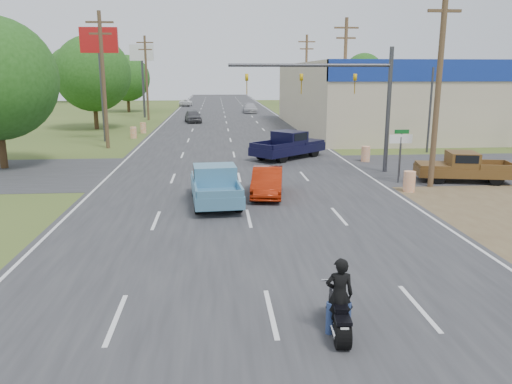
{
  "coord_description": "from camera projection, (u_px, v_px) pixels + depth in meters",
  "views": [
    {
      "loc": [
        -1.22,
        -10.74,
        5.52
      ],
      "look_at": [
        0.21,
        7.05,
        1.3
      ],
      "focal_mm": 35.0,
      "sensor_mm": 36.0,
      "label": 1
    }
  ],
  "objects": [
    {
      "name": "pole_sign_left_near",
      "position": [
        100.0,
        53.0,
        40.36
      ],
      "size": [
        3.0,
        0.35,
        9.2
      ],
      "color": "#3F3F44",
      "rests_on": "ground"
    },
    {
      "name": "street_name_sign",
      "position": [
        401.0,
        148.0,
        27.13
      ],
      "size": [
        0.8,
        0.08,
        2.61
      ],
      "color": "#3F3F44",
      "rests_on": "ground"
    },
    {
      "name": "barrel_2",
      "position": [
        133.0,
        133.0,
        43.99
      ],
      "size": [
        0.56,
        0.56,
        1.0
      ],
      "primitive_type": "cylinder",
      "color": "orange",
      "rests_on": "ground"
    },
    {
      "name": "tree_2",
      "position": [
        127.0,
        78.0,
        73.56
      ],
      "size": [
        6.72,
        6.72,
        8.32
      ],
      "color": "#422D19",
      "rests_on": "ground"
    },
    {
      "name": "distant_car_silver",
      "position": [
        250.0,
        108.0,
        73.02
      ],
      "size": [
        1.95,
        4.74,
        1.37
      ],
      "primitive_type": "imported",
      "rotation": [
        0.0,
        0.0,
        -0.01
      ],
      "color": "silver",
      "rests_on": "ground"
    },
    {
      "name": "red_convertible",
      "position": [
        267.0,
        182.0,
        23.1
      ],
      "size": [
        1.91,
        4.07,
        1.29
      ],
      "primitive_type": "imported",
      "rotation": [
        0.0,
        0.0,
        -0.14
      ],
      "color": "#951D06",
      "rests_on": "ground"
    },
    {
      "name": "utility_pole_3",
      "position": [
        306.0,
        76.0,
        58.83
      ],
      "size": [
        2.0,
        0.28,
        10.0
      ],
      "color": "#4C3823",
      "rests_on": "ground"
    },
    {
      "name": "lane_sign",
      "position": [
        400.0,
        147.0,
        25.56
      ],
      "size": [
        1.2,
        0.08,
        2.52
      ],
      "color": "#3F3F44",
      "rests_on": "ground"
    },
    {
      "name": "tree_6",
      "position": [
        71.0,
        69.0,
        100.11
      ],
      "size": [
        8.82,
        8.82,
        10.92
      ],
      "color": "#422D19",
      "rests_on": "ground"
    },
    {
      "name": "utility_pole_1",
      "position": [
        439.0,
        79.0,
        23.91
      ],
      "size": [
        2.0,
        0.28,
        10.0
      ],
      "color": "#4C3823",
      "rests_on": "ground"
    },
    {
      "name": "barrel_1",
      "position": [
        366.0,
        154.0,
        32.21
      ],
      "size": [
        0.56,
        0.56,
        1.0
      ],
      "primitive_type": "cylinder",
      "color": "orange",
      "rests_on": "ground"
    },
    {
      "name": "dirt_verge",
      "position": [
        490.0,
        201.0,
        22.34
      ],
      "size": [
        8.0,
        18.0,
        0.01
      ],
      "primitive_type": "cube",
      "color": "brown",
      "rests_on": "ground"
    },
    {
      "name": "pole_sign_left_far",
      "position": [
        142.0,
        61.0,
        63.64
      ],
      "size": [
        3.0,
        0.35,
        9.2
      ],
      "color": "#3F3F44",
      "rests_on": "ground"
    },
    {
      "name": "brown_pickup",
      "position": [
        461.0,
        167.0,
        26.1
      ],
      "size": [
        5.04,
        2.73,
        1.58
      ],
      "rotation": [
        0.0,
        0.0,
        1.37
      ],
      "color": "black",
      "rests_on": "ground"
    },
    {
      "name": "utility_pole_5",
      "position": [
        103.0,
        77.0,
        36.98
      ],
      "size": [
        2.0,
        0.28,
        10.0
      ],
      "color": "#4C3823",
      "rests_on": "ground"
    },
    {
      "name": "signal_mast",
      "position": [
        343.0,
        88.0,
        27.62
      ],
      "size": [
        9.12,
        0.4,
        7.0
      ],
      "color": "#3F3F44",
      "rests_on": "ground"
    },
    {
      "name": "utility_pole_6",
      "position": [
        146.0,
        76.0,
        60.26
      ],
      "size": [
        2.0,
        0.28,
        10.0
      ],
      "color": "#4C3823",
      "rests_on": "ground"
    },
    {
      "name": "navy_pickup",
      "position": [
        290.0,
        145.0,
        33.43
      ],
      "size": [
        5.52,
        5.23,
        1.83
      ],
      "rotation": [
        0.0,
        0.0,
        -0.85
      ],
      "color": "black",
      "rests_on": "ground"
    },
    {
      "name": "blue_pickup",
      "position": [
        215.0,
        184.0,
        21.78
      ],
      "size": [
        2.36,
        5.22,
        1.68
      ],
      "rotation": [
        0.0,
        0.0,
        0.08
      ],
      "color": "black",
      "rests_on": "ground"
    },
    {
      "name": "distant_car_white",
      "position": [
        186.0,
        103.0,
        88.5
      ],
      "size": [
        2.22,
        4.55,
        1.24
      ],
      "primitive_type": "imported",
      "rotation": [
        0.0,
        0.0,
        3.11
      ],
      "color": "white",
      "rests_on": "ground"
    },
    {
      "name": "cross_road",
      "position": [
        238.0,
        171.0,
        29.24
      ],
      "size": [
        120.0,
        10.0,
        0.02
      ],
      "primitive_type": "cube",
      "color": "#2D2D30",
      "rests_on": "ground"
    },
    {
      "name": "motorcycle",
      "position": [
        339.0,
        316.0,
        10.72
      ],
      "size": [
        0.61,
        1.98,
        1.0
      ],
      "rotation": [
        0.0,
        0.0,
        -0.08
      ],
      "color": "black",
      "rests_on": "ground"
    },
    {
      "name": "rider",
      "position": [
        339.0,
        299.0,
        10.68
      ],
      "size": [
        0.64,
        0.45,
        1.66
      ],
      "primitive_type": "imported",
      "rotation": [
        0.0,
        0.0,
        3.06
      ],
      "color": "black",
      "rests_on": "ground"
    },
    {
      "name": "tree_5",
      "position": [
        364.0,
        72.0,
        104.91
      ],
      "size": [
        7.98,
        7.98,
        9.88
      ],
      "color": "#422D19",
      "rests_on": "ground"
    },
    {
      "name": "ground",
      "position": [
        271.0,
        314.0,
        11.79
      ],
      "size": [
        200.0,
        200.0,
        0.0
      ],
      "primitive_type": "plane",
      "color": "#3D5020",
      "rests_on": "ground"
    },
    {
      "name": "utility_pole_2",
      "position": [
        344.0,
        77.0,
        41.37
      ],
      "size": [
        2.0,
        0.28,
        10.0
      ],
      "color": "#4C3823",
      "rests_on": "ground"
    },
    {
      "name": "main_road",
      "position": [
        228.0,
        130.0,
        50.58
      ],
      "size": [
        15.0,
        180.0,
        0.02
      ],
      "primitive_type": "cube",
      "color": "#2D2D30",
      "rests_on": "ground"
    },
    {
      "name": "distant_car_grey",
      "position": [
        193.0,
        116.0,
        58.38
      ],
      "size": [
        2.36,
        4.46,
        1.44
      ],
      "primitive_type": "imported",
      "rotation": [
        0.0,
        0.0,
        0.16
      ],
      "color": "#4C4C50",
      "rests_on": "ground"
    },
    {
      "name": "barrel_3",
      "position": [
        143.0,
        128.0,
        47.89
      ],
      "size": [
        0.56,
        0.56,
        1.0
      ],
      "primitive_type": "cylinder",
      "color": "orange",
      "rests_on": "ground"
    },
    {
      "name": "barrel_0",
      "position": [
        409.0,
        182.0,
        23.93
      ],
      "size": [
        0.56,
        0.56,
        1.0
      ],
      "primitive_type": "cylinder",
      "color": "orange",
      "rests_on": "ground"
    },
    {
      "name": "tree_1",
      "position": [
        93.0,
        74.0,
        50.19
      ],
      "size": [
        7.56,
        7.56,
        9.36
      ],
      "color": "#422D19",
      "rests_on": "ground"
    }
  ]
}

